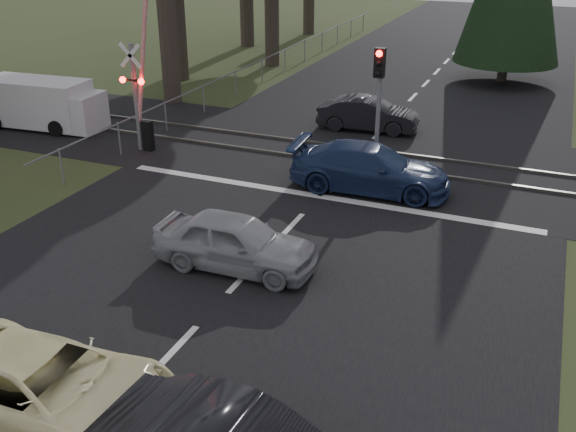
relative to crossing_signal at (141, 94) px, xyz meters
The scene contains 14 objects.
ground 12.37m from the crossing_signal, 53.38° to the right, with size 120.00×120.00×0.00m, color #303D1C.
road 7.56m from the crossing_signal, ahead, with size 14.00×100.00×0.01m, color black.
rail_corridor 7.88m from the crossing_signal, 16.92° to the left, with size 120.00×8.00×0.01m, color black.
stop_line 7.72m from the crossing_signal, 12.30° to the right, with size 13.00×0.35×0.00m, color silver.
rail_near 7.68m from the crossing_signal, 11.00° to the left, with size 120.00×0.12×0.10m, color #59544C.
rail_far 8.13m from the crossing_signal, 22.50° to the left, with size 120.00×0.12×0.10m, color #59544C.
crossing_signal is the anchor object (origin of this frame).
traffic_signal_center 8.36m from the crossing_signal, ahead, with size 0.32×0.48×4.10m.
fence_left 12.89m from the crossing_signal, 92.37° to the left, with size 0.10×36.00×1.20m, color slate, non-canonical shape.
cream_coupe 13.86m from the crossing_signal, 62.64° to the right, with size 2.19×4.76×1.32m, color #F8F4B2.
silver_car 9.53m from the crossing_signal, 42.88° to the right, with size 1.60×3.97×1.35m, color gray.
blue_sedan 8.64m from the crossing_signal, ahead, with size 2.00×4.91×1.43m, color #1A2A4E.
dark_car_far 8.77m from the crossing_signal, 38.85° to the left, with size 1.37×3.92×1.29m, color black.
white_van 5.40m from the crossing_signal, behind, with size 5.00×2.18×1.91m.
Camera 1 is at (5.99, -8.65, 7.68)m, focal length 40.00 mm.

